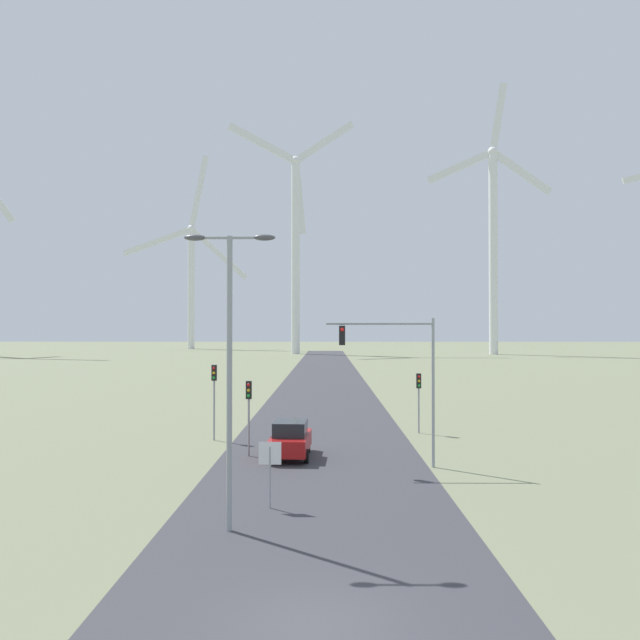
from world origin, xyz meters
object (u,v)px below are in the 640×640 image
object	(u,v)px
traffic_light_mast_overhead	(398,361)
car_approaching	(291,439)
traffic_light_post_near_left	(249,401)
stop_sign_near	(270,462)
traffic_light_post_near_right	(419,389)
wind_turbine_center	(296,236)
streetlamp	(229,344)
wind_turbine_left	(191,271)
wind_turbine_right	(493,232)
traffic_light_post_mid_left	(214,385)

from	to	relation	value
traffic_light_mast_overhead	car_approaching	world-z (taller)	traffic_light_mast_overhead
traffic_light_post_near_left	traffic_light_mast_overhead	xyz separation A→B (m)	(7.19, -2.42, 2.13)
stop_sign_near	car_approaching	distance (m)	8.73
traffic_light_mast_overhead	traffic_light_post_near_right	bearing A→B (deg)	75.89
traffic_light_post_near_left	traffic_light_mast_overhead	distance (m)	7.88
wind_turbine_center	traffic_light_post_near_right	bearing A→B (deg)	-83.62
stop_sign_near	traffic_light_post_near_right	xyz separation A→B (m)	(7.65, 15.98, 1.04)
car_approaching	streetlamp	bearing A→B (deg)	-96.60
streetlamp	wind_turbine_center	xyz separation A→B (m)	(-4.91, 140.29, 24.34)
traffic_light_post_near_right	wind_turbine_left	xyz separation A→B (m)	(-49.42, 162.51, 22.55)
traffic_light_post_near_right	wind_turbine_left	world-z (taller)	wind_turbine_left
car_approaching	wind_turbine_right	size ratio (longest dim) A/B	0.06
traffic_light_post_mid_left	wind_turbine_right	distance (m)	133.46
wind_turbine_center	streetlamp	bearing A→B (deg)	-87.99
streetlamp	traffic_light_post_mid_left	bearing A→B (deg)	101.93
stop_sign_near	traffic_light_post_near_right	size ratio (longest dim) A/B	0.64
traffic_light_post_near_left	traffic_light_post_mid_left	world-z (taller)	traffic_light_post_mid_left
traffic_light_post_near_right	traffic_light_post_mid_left	bearing A→B (deg)	-168.22
traffic_light_post_near_left	wind_turbine_left	distance (m)	175.53
wind_turbine_left	car_approaching	bearing A→B (deg)	-76.11
streetlamp	traffic_light_post_mid_left	xyz separation A→B (m)	(-3.37, 15.93, -2.76)
wind_turbine_left	wind_turbine_right	xyz separation A→B (m)	(85.78, -43.76, 5.49)
car_approaching	wind_turbine_right	distance (m)	136.70
traffic_light_post_mid_left	car_approaching	distance (m)	7.02
streetlamp	stop_sign_near	size ratio (longest dim) A/B	3.99
car_approaching	wind_turbine_left	world-z (taller)	wind_turbine_left
stop_sign_near	traffic_light_post_mid_left	xyz separation A→B (m)	(-4.43, 13.46, 1.51)
traffic_light_mast_overhead	wind_turbine_right	size ratio (longest dim) A/B	0.10
wind_turbine_left	traffic_light_post_near_left	bearing A→B (deg)	-76.76
streetlamp	wind_turbine_center	world-z (taller)	wind_turbine_center
car_approaching	traffic_light_post_near_left	bearing A→B (deg)	171.07
traffic_light_post_near_right	traffic_light_mast_overhead	xyz separation A→B (m)	(-2.35, -9.36, 2.21)
traffic_light_post_near_left	wind_turbine_right	distance (m)	136.70
traffic_light_mast_overhead	traffic_light_post_near_left	bearing A→B (deg)	161.43
traffic_light_post_mid_left	traffic_light_mast_overhead	world-z (taller)	traffic_light_mast_overhead
traffic_light_post_near_right	traffic_light_post_mid_left	size ratio (longest dim) A/B	0.85
traffic_light_mast_overhead	wind_turbine_left	bearing A→B (deg)	105.32
traffic_light_post_near_right	car_approaching	distance (m)	10.55
streetlamp	traffic_light_post_near_left	world-z (taller)	streetlamp
stop_sign_near	wind_turbine_right	size ratio (longest dim) A/B	0.03
traffic_light_post_mid_left	traffic_light_post_near_left	bearing A→B (deg)	-60.13
car_approaching	stop_sign_near	bearing A→B (deg)	-91.50
traffic_light_mast_overhead	wind_turbine_right	world-z (taller)	wind_turbine_right
streetlamp	stop_sign_near	xyz separation A→B (m)	(1.07, 2.48, -4.27)
streetlamp	traffic_light_mast_overhead	xyz separation A→B (m)	(6.37, 9.09, -1.02)
wind_turbine_right	car_approaching	bearing A→B (deg)	-109.16
traffic_light_post_near_right	wind_turbine_right	world-z (taller)	wind_turbine_right
stop_sign_near	traffic_light_post_mid_left	world-z (taller)	traffic_light_post_mid_left
wind_turbine_center	wind_turbine_right	size ratio (longest dim) A/B	0.90
stop_sign_near	wind_turbine_center	world-z (taller)	wind_turbine_center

